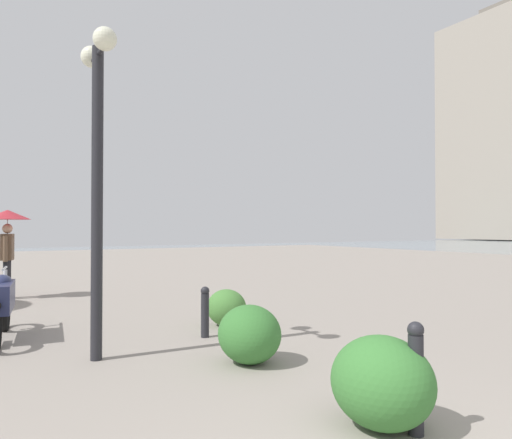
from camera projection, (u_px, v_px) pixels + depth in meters
name	position (u px, v px, depth m)	size (l,w,h in m)	color
building_highrise	(506.00, 129.00, 71.00)	(15.46, 11.94, 34.27)	#9E9384
lamppost	(97.00, 144.00, 5.96)	(0.98, 0.28, 3.97)	#232328
motorcycle	(0.00, 305.00, 7.01)	(2.17, 0.51, 1.06)	black
pedestrian	(7.00, 229.00, 11.05)	(1.00, 1.00, 2.03)	black
bollard_near	(416.00, 376.00, 3.78)	(0.13, 0.13, 0.88)	#232328
bollard_mid	(205.00, 311.00, 7.15)	(0.13, 0.13, 0.75)	#232328
shrub_low	(227.00, 307.00, 7.99)	(0.70, 0.63, 0.60)	#477F38
shrub_round	(382.00, 382.00, 3.90)	(0.87, 0.79, 0.74)	#387533
shrub_wide	(249.00, 334.00, 5.76)	(0.82, 0.74, 0.70)	#387533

